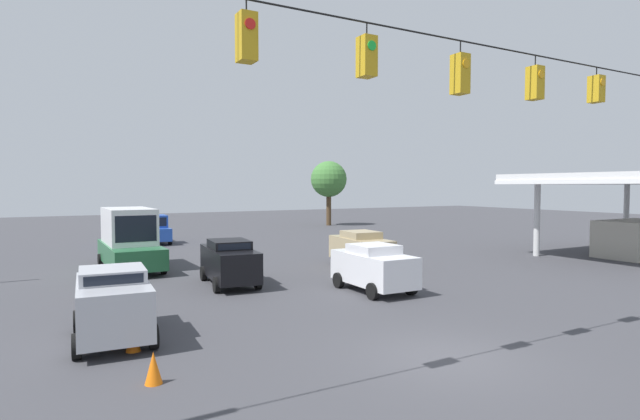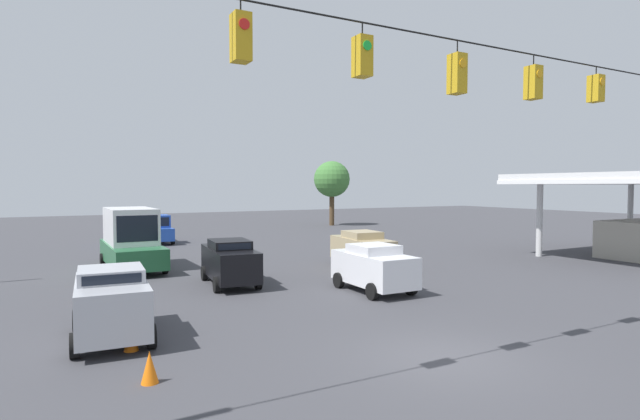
{
  "view_description": "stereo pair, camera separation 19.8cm",
  "coord_description": "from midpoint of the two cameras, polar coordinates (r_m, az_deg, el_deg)",
  "views": [
    {
      "loc": [
        8.69,
        9.09,
        4.26
      ],
      "look_at": [
        -1.13,
        -8.43,
        3.29
      ],
      "focal_mm": 28.0,
      "sensor_mm": 36.0,
      "label": 1
    },
    {
      "loc": [
        8.52,
        9.19,
        4.26
      ],
      "look_at": [
        -1.13,
        -8.43,
        3.29
      ],
      "focal_mm": 28.0,
      "sensor_mm": 36.0,
      "label": 2
    }
  ],
  "objects": [
    {
      "name": "sedan_tan_oncoming_far",
      "position": [
        26.26,
        5.04,
        -4.4
      ],
      "size": [
        2.21,
        4.36,
        1.89
      ],
      "color": "tan",
      "rests_on": "ground_plane"
    },
    {
      "name": "sedan_black_withflow_mid",
      "position": [
        21.92,
        -10.01,
        -5.8
      ],
      "size": [
        2.26,
        4.53,
        1.94
      ],
      "color": "black",
      "rests_on": "ground_plane"
    },
    {
      "name": "traffic_cone_second",
      "position": [
        14.11,
        -20.4,
        -13.48
      ],
      "size": [
        0.37,
        0.37,
        0.7
      ],
      "primitive_type": "cone",
      "color": "orange",
      "rests_on": "ground_plane"
    },
    {
      "name": "traffic_cone_nearest",
      "position": [
        11.82,
        -18.42,
        -16.69
      ],
      "size": [
        0.37,
        0.37,
        0.7
      ],
      "primitive_type": "cone",
      "color": "orange",
      "rests_on": "ground_plane"
    },
    {
      "name": "traffic_cone_fourth",
      "position": [
        18.88,
        -22.72,
        -9.39
      ],
      "size": [
        0.37,
        0.37,
        0.7
      ],
      "primitive_type": "cone",
      "color": "orange",
      "rests_on": "ground_plane"
    },
    {
      "name": "overhead_signal_span",
      "position": [
        12.32,
        15.56,
        7.95
      ],
      "size": [
        22.98,
        0.38,
        8.12
      ],
      "color": "#939399",
      "rests_on": "ground_plane"
    },
    {
      "name": "traffic_cone_fifth",
      "position": [
        20.96,
        -23.91,
        -8.22
      ],
      "size": [
        0.37,
        0.37,
        0.7
      ],
      "primitive_type": "cone",
      "color": "orange",
      "rests_on": "ground_plane"
    },
    {
      "name": "sedan_silver_parked_shoulder",
      "position": [
        15.11,
        -22.38,
        -9.73
      ],
      "size": [
        2.24,
        3.98,
        2.01
      ],
      "color": "#A8AAB2",
      "rests_on": "ground_plane"
    },
    {
      "name": "box_truck_green_withflow_far",
      "position": [
        27.3,
        -20.58,
        -3.15
      ],
      "size": [
        2.64,
        6.63,
        3.12
      ],
      "color": "#236038",
      "rests_on": "ground_plane"
    },
    {
      "name": "ground_plane",
      "position": [
        13.26,
        14.36,
        -16.05
      ],
      "size": [
        140.0,
        140.0,
        0.0
      ],
      "primitive_type": "plane",
      "color": "#3D3D42"
    },
    {
      "name": "sedan_white_crossing_near",
      "position": [
        20.35,
        6.43,
        -6.49
      ],
      "size": [
        2.07,
        3.89,
        1.9
      ],
      "color": "silver",
      "rests_on": "ground_plane"
    },
    {
      "name": "tree_horizon_left",
      "position": [
        53.68,
        1.47,
        3.5
      ],
      "size": [
        3.86,
        3.86,
        6.93
      ],
      "color": "#4C3823",
      "rests_on": "ground_plane"
    },
    {
      "name": "traffic_cone_third",
      "position": [
        16.37,
        -21.47,
        -11.24
      ],
      "size": [
        0.37,
        0.37,
        0.7
      ],
      "primitive_type": "cone",
      "color": "orange",
      "rests_on": "ground_plane"
    },
    {
      "name": "pickup_truck_blue_withflow_deep",
      "position": [
        39.01,
        -18.28,
        -2.19
      ],
      "size": [
        2.37,
        5.1,
        2.12
      ],
      "color": "#234CB2",
      "rests_on": "ground_plane"
    },
    {
      "name": "traffic_cone_farthest",
      "position": [
        23.51,
        -24.45,
        -7.05
      ],
      "size": [
        0.37,
        0.37,
        0.7
      ],
      "primitive_type": "cone",
      "color": "orange",
      "rests_on": "ground_plane"
    }
  ]
}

